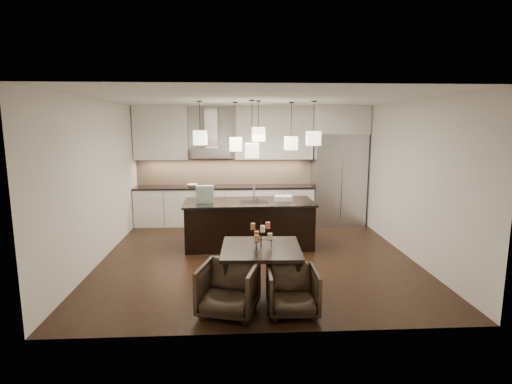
{
  "coord_description": "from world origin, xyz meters",
  "views": [
    {
      "loc": [
        -0.4,
        -7.0,
        2.38
      ],
      "look_at": [
        0.0,
        0.2,
        1.15
      ],
      "focal_mm": 28.0,
      "sensor_mm": 36.0,
      "label": 1
    }
  ],
  "objects": [
    {
      "name": "pendant_d",
      "position": [
        0.72,
        0.81,
        2.01
      ],
      "size": [
        0.24,
        0.24,
        0.26
      ],
      "primitive_type": "cube",
      "color": "#F2E9C3",
      "rests_on": "ceiling"
    },
    {
      "name": "pendant_f",
      "position": [
        -0.07,
        0.17,
        1.91
      ],
      "size": [
        0.24,
        0.24,
        0.26
      ],
      "primitive_type": "cube",
      "color": "#F2E9C3",
      "rests_on": "ceiling"
    },
    {
      "name": "pendant_c",
      "position": [
        0.05,
        0.38,
        2.2
      ],
      "size": [
        0.24,
        0.24,
        0.26
      ],
      "primitive_type": "cube",
      "color": "#F2E9C3",
      "rests_on": "ceiling"
    },
    {
      "name": "wall_back",
      "position": [
        0.0,
        2.76,
        1.4
      ],
      "size": [
        5.5,
        0.02,
        2.8
      ],
      "primitive_type": "cube",
      "color": "silver",
      "rests_on": "ground"
    },
    {
      "name": "wall_front",
      "position": [
        0.0,
        -2.76,
        1.4
      ],
      "size": [
        5.5,
        0.02,
        2.8
      ],
      "primitive_type": "cube",
      "color": "silver",
      "rests_on": "ground"
    },
    {
      "name": "island_top",
      "position": [
        -0.11,
        0.62,
        0.88
      ],
      "size": [
        2.54,
        1.11,
        0.04
      ],
      "primitive_type": "cube",
      "rotation": [
        0.0,
        0.0,
        0.02
      ],
      "color": "black",
      "rests_on": "island_body"
    },
    {
      "name": "food_container",
      "position": [
        0.56,
        0.65,
        0.94
      ],
      "size": [
        0.34,
        0.24,
        0.1
      ],
      "primitive_type": "cube",
      "rotation": [
        0.0,
        0.0,
        0.02
      ],
      "color": "silver",
      "rests_on": "island_top"
    },
    {
      "name": "candle_c",
      "position": [
        -0.09,
        -1.69,
        0.82
      ],
      "size": [
        0.07,
        0.07,
        0.09
      ],
      "primitive_type": "cylinder",
      "rotation": [
        0.0,
        0.0,
        -0.04
      ],
      "color": "#AC6B3C",
      "rests_on": "candelabra"
    },
    {
      "name": "fridge_panel",
      "position": [
        2.1,
        2.38,
        2.47
      ],
      "size": [
        1.26,
        0.72,
        0.65
      ],
      "primitive_type": "cube",
      "color": "silver",
      "rests_on": "refrigerator"
    },
    {
      "name": "backsplash",
      "position": [
        -0.62,
        2.73,
        1.24
      ],
      "size": [
        4.21,
        0.02,
        0.63
      ],
      "primitive_type": "cube",
      "color": "#C3A690",
      "rests_on": "countertop"
    },
    {
      "name": "upper_cab_right",
      "position": [
        0.55,
        2.57,
        2.17
      ],
      "size": [
        1.85,
        0.35,
        1.25
      ],
      "primitive_type": "cube",
      "color": "silver",
      "rests_on": "wall_back"
    },
    {
      "name": "candle_f",
      "position": [
        -0.02,
        -1.7,
        0.96
      ],
      "size": [
        0.07,
        0.07,
        0.09
      ],
      "primitive_type": "cylinder",
      "rotation": [
        0.0,
        0.0,
        -0.04
      ],
      "color": "beige",
      "rests_on": "candelabra"
    },
    {
      "name": "candelabra",
      "position": [
        -0.03,
        -1.59,
        0.86
      ],
      "size": [
        0.33,
        0.33,
        0.39
      ],
      "primitive_type": null,
      "rotation": [
        0.0,
        0.0,
        -0.04
      ],
      "color": "black",
      "rests_on": "dining_table"
    },
    {
      "name": "lower_cabinets",
      "position": [
        -0.62,
        2.43,
        0.44
      ],
      "size": [
        4.21,
        0.62,
        0.88
      ],
      "primitive_type": "cube",
      "color": "silver",
      "rests_on": "floor"
    },
    {
      "name": "countertop",
      "position": [
        -0.62,
        2.43,
        0.9
      ],
      "size": [
        4.21,
        0.66,
        0.04
      ],
      "primitive_type": "cube",
      "color": "black",
      "rests_on": "lower_cabinets"
    },
    {
      "name": "candle_b",
      "position": [
        -0.09,
        -1.48,
        0.82
      ],
      "size": [
        0.07,
        0.07,
        0.09
      ],
      "primitive_type": "cylinder",
      "rotation": [
        0.0,
        0.0,
        -0.04
      ],
      "color": "#D55D43",
      "rests_on": "candelabra"
    },
    {
      "name": "hood_canopy",
      "position": [
        -0.93,
        2.48,
        1.72
      ],
      "size": [
        0.9,
        0.52,
        0.24
      ],
      "primitive_type": "cube",
      "color": "#B7B7BA",
      "rests_on": "wall_back"
    },
    {
      "name": "pendant_e",
      "position": [
        1.07,
        0.37,
        2.12
      ],
      "size": [
        0.24,
        0.24,
        0.26
      ],
      "primitive_type": "cube",
      "color": "#F2E9C3",
      "rests_on": "ceiling"
    },
    {
      "name": "upper_cab_left",
      "position": [
        -2.1,
        2.57,
        2.17
      ],
      "size": [
        1.25,
        0.35,
        1.25
      ],
      "primitive_type": "cube",
      "color": "silver",
      "rests_on": "wall_back"
    },
    {
      "name": "hood_chimney",
      "position": [
        -0.93,
        2.59,
        2.32
      ],
      "size": [
        0.3,
        0.28,
        0.96
      ],
      "primitive_type": "cube",
      "color": "#B7B7BA",
      "rests_on": "hood_canopy"
    },
    {
      "name": "dining_table",
      "position": [
        -0.03,
        -1.59,
        0.33
      ],
      "size": [
        1.15,
        1.15,
        0.66
      ],
      "primitive_type": null,
      "rotation": [
        0.0,
        0.0,
        -0.04
      ],
      "color": "black",
      "rests_on": "floor"
    },
    {
      "name": "floor",
      "position": [
        0.0,
        0.0,
        -0.01
      ],
      "size": [
        5.5,
        5.5,
        0.02
      ],
      "primitive_type": "cube",
      "color": "black",
      "rests_on": "ground"
    },
    {
      "name": "faucet",
      "position": [
        -0.02,
        0.72,
        1.08
      ],
      "size": [
        0.1,
        0.24,
        0.37
      ],
      "primitive_type": null,
      "rotation": [
        0.0,
        0.0,
        0.02
      ],
      "color": "silver",
      "rests_on": "island_top"
    },
    {
      "name": "refrigerator",
      "position": [
        2.1,
        2.38,
        1.07
      ],
      "size": [
        1.2,
        0.72,
        2.15
      ],
      "primitive_type": "cube",
      "color": "#B7B7BA",
      "rests_on": "floor"
    },
    {
      "name": "fruit_bowl",
      "position": [
        -1.38,
        2.38,
        0.95
      ],
      "size": [
        0.29,
        0.29,
        0.06
      ],
      "primitive_type": "imported",
      "rotation": [
        0.0,
        0.0,
        0.14
      ],
      "color": "silver",
      "rests_on": "countertop"
    },
    {
      "name": "island_body",
      "position": [
        -0.11,
        0.62,
        0.43
      ],
      "size": [
        2.46,
        1.03,
        0.86
      ],
      "primitive_type": "cube",
      "rotation": [
        0.0,
        0.0,
        0.02
      ],
      "color": "black",
      "rests_on": "floor"
    },
    {
      "name": "pendant_a",
      "position": [
        -1.02,
        0.48,
        2.13
      ],
      "size": [
        0.24,
        0.24,
        0.26
      ],
      "primitive_type": "cube",
      "color": "#F2E9C3",
      "rests_on": "ceiling"
    },
    {
      "name": "ceiling",
      "position": [
        0.0,
        0.0,
        2.81
      ],
      "size": [
        5.5,
        5.5,
        0.02
      ],
      "primitive_type": "cube",
      "color": "white",
      "rests_on": "wall_back"
    },
    {
      "name": "candle_d",
      "position": [
        0.07,
        -1.51,
        0.96
      ],
      "size": [
        0.07,
        0.07,
        0.09
      ],
      "primitive_type": "cylinder",
      "rotation": [
        0.0,
        0.0,
        -0.04
      ],
      "color": "#D55D43",
      "rests_on": "candelabra"
    },
    {
      "name": "armchair_left",
      "position": [
        -0.48,
        -2.23,
        0.32
      ],
      "size": [
        0.86,
        0.87,
        0.65
      ],
      "primitive_type": "imported",
      "rotation": [
        0.0,
        0.0,
        -0.26
      ],
      "color": "black",
      "rests_on": "floor"
    },
    {
      "name": "tote_bag",
      "position": [
        -0.96,
        0.53,
        1.06
      ],
      "size": [
        0.34,
        0.18,
        0.33
      ],
      "primitive_type": "cube",
      "rotation": [
        0.0,
        0.0,
        0.02
      ],
      "color": "#194D34",
      "rests_on": "island_top"
    },
    {
      "name": "pendant_b",
      "position": [
        -0.36,
        0.79,
        1.99
      ],
      "size": [
        0.24,
        0.24,
        0.26
      ],
      "primitive_type": "cube",
      "color": "#F2E9C3",
      "rests_on": "ceiling"
    },
    {
      "name": "candle_a",
      "position": [
        0.1,
        -1.59,
        0.82
      ],
      "size": [
        0.07,
        0.07,
        0.09
      ],
      "primitive_type": "cylinder",
      "rotation": [
        0.0,
        0.0,
        -0.04
      ],
      "color": "beige",
      "rests_on": "candelabra"
    },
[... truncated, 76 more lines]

